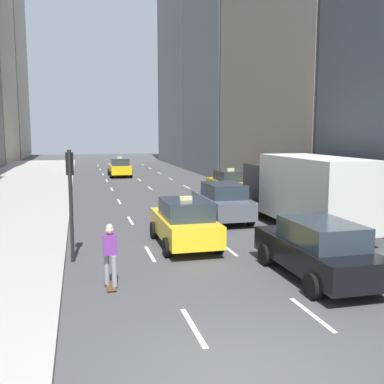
% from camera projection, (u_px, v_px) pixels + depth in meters
% --- Properties ---
extents(ground_plane, '(160.00, 160.00, 0.00)m').
position_uv_depth(ground_plane, '(233.00, 375.00, 7.73)').
color(ground_plane, '#474749').
extents(sidewalk_left, '(8.00, 66.00, 0.15)m').
position_uv_depth(sidewalk_left, '(14.00, 189.00, 31.97)').
color(sidewalk_left, '#ADAAA3').
rests_on(sidewalk_left, ground).
extents(lane_markings, '(5.72, 56.00, 0.01)m').
position_uv_depth(lane_markings, '(157.00, 193.00, 30.46)').
color(lane_markings, white).
rests_on(lane_markings, ground).
extents(building_row_right, '(6.00, 60.51, 32.27)m').
position_uv_depth(building_row_right, '(254.00, 14.00, 37.20)').
color(building_row_right, '#4C515B').
rests_on(building_row_right, ground).
extents(taxi_lead, '(2.02, 4.40, 1.87)m').
position_uv_depth(taxi_lead, '(229.00, 184.00, 28.61)').
color(taxi_lead, yellow).
rests_on(taxi_lead, ground).
extents(taxi_second, '(2.02, 4.40, 1.87)m').
position_uv_depth(taxi_second, '(120.00, 167.00, 41.82)').
color(taxi_second, yellow).
rests_on(taxi_second, ground).
extents(taxi_third, '(2.02, 4.40, 1.87)m').
position_uv_depth(taxi_third, '(184.00, 222.00, 16.34)').
color(taxi_third, yellow).
rests_on(taxi_third, ground).
extents(sedan_black_near, '(2.02, 4.50, 1.79)m').
position_uv_depth(sedan_black_near, '(222.00, 202.00, 21.01)').
color(sedan_black_near, '#565B66').
rests_on(sedan_black_near, ground).
extents(sedan_silver_behind, '(2.02, 4.76, 1.70)m').
position_uv_depth(sedan_silver_behind, '(317.00, 249.00, 12.68)').
color(sedan_silver_behind, black).
rests_on(sedan_silver_behind, ground).
extents(box_truck, '(2.58, 8.40, 3.15)m').
position_uv_depth(box_truck, '(303.00, 189.00, 19.20)').
color(box_truck, '#262628').
rests_on(box_truck, ground).
extents(skateboarder, '(0.36, 0.80, 1.75)m').
position_uv_depth(skateboarder, '(110.00, 253.00, 11.91)').
color(skateboarder, brown).
rests_on(skateboarder, ground).
extents(traffic_light_pole, '(0.24, 0.42, 3.60)m').
position_uv_depth(traffic_light_pole, '(70.00, 187.00, 14.22)').
color(traffic_light_pole, black).
rests_on(traffic_light_pole, ground).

